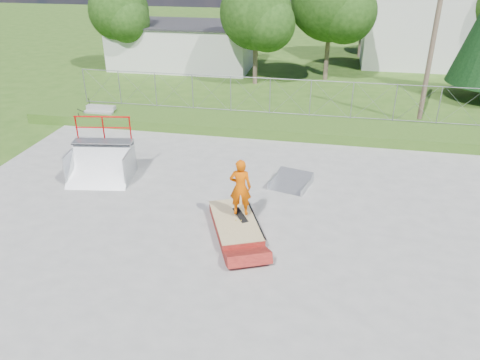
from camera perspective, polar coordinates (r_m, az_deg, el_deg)
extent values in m
plane|color=#2E5217|center=(14.76, -2.14, -6.41)|extent=(120.00, 120.00, 0.00)
cube|color=gray|center=(14.75, -2.14, -6.35)|extent=(20.00, 16.00, 0.04)
cube|color=#2E5217|center=(23.09, 3.24, 6.77)|extent=(24.00, 3.00, 0.50)
cube|color=maroon|center=(14.78, -0.56, -5.50)|extent=(2.19, 2.93, 0.37)
cube|color=tan|center=(14.67, -0.57, -4.85)|extent=(2.22, 2.96, 0.03)
cube|color=black|center=(14.78, 0.04, -4.33)|extent=(0.63, 0.78, 0.13)
imported|color=#D04D00|center=(14.33, 0.05, -1.16)|extent=(0.71, 0.51, 1.84)
cube|color=silver|center=(36.35, -6.78, 15.95)|extent=(10.00, 6.00, 3.00)
cube|color=silver|center=(38.92, 20.95, 16.67)|extent=(8.00, 6.00, 5.00)
cylinder|color=brown|center=(24.80, 22.45, 15.25)|extent=(0.24, 0.24, 8.00)
cylinder|color=brown|center=(31.20, 1.86, 13.87)|extent=(0.30, 0.30, 2.45)
sphere|color=#17330E|center=(30.66, 1.96, 19.69)|extent=(4.48, 4.48, 4.48)
sphere|color=#17330E|center=(30.06, 3.42, 18.45)|extent=(3.36, 3.36, 3.36)
cylinder|color=brown|center=(32.72, 10.52, 14.37)|extent=(0.30, 0.30, 2.80)
sphere|color=#17330E|center=(32.19, 11.08, 20.71)|extent=(5.12, 5.12, 5.12)
sphere|color=#17330E|center=(31.62, 12.79, 19.29)|extent=(3.84, 3.84, 3.84)
cylinder|color=brown|center=(36.02, -14.01, 14.70)|extent=(0.30, 0.30, 2.27)
sphere|color=#17330E|center=(35.58, -14.56, 19.35)|extent=(4.16, 4.16, 4.16)
sphere|color=#17330E|center=(34.85, -13.60, 18.45)|extent=(3.12, 3.12, 3.12)
cylinder|color=brown|center=(40.70, 14.48, 15.80)|extent=(0.30, 0.30, 2.10)
sphere|color=#17330E|center=(40.32, 14.94, 19.60)|extent=(3.84, 3.84, 3.84)
sphere|color=#17330E|center=(39.94, 15.97, 18.73)|extent=(2.88, 2.88, 2.88)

